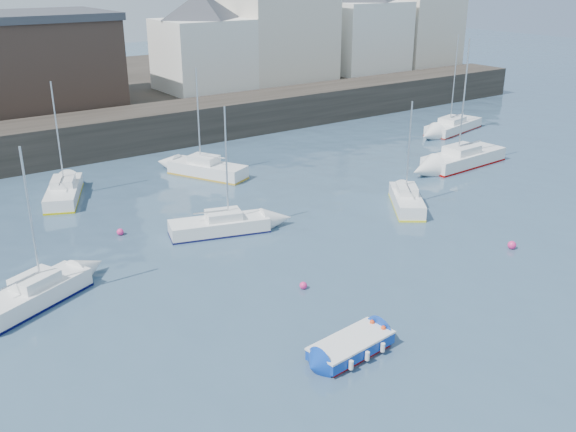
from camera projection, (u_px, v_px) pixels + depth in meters
water at (463, 341)px, 25.34m from camera, size 220.00×220.00×0.00m
quay_wall at (123, 131)px, 51.44m from camera, size 90.00×5.00×3.00m
land_strip at (56, 98)px, 65.18m from camera, size 90.00×32.00×2.80m
bldg_east_a at (278, 20)px, 64.87m from camera, size 13.36×13.36×11.80m
bldg_east_b at (363, 25)px, 70.74m from camera, size 11.88×11.88×9.95m
bldg_east_c at (421, 16)px, 75.40m from camera, size 11.14×11.14×10.95m
bldg_east_d at (203, 40)px, 60.18m from camera, size 11.14×11.14×8.95m
warehouse at (10, 61)px, 52.45m from camera, size 16.40×10.40×7.60m
blue_dinghy at (351, 346)px, 24.34m from camera, size 3.60×2.01×0.66m
sailboat_a at (33, 295)px, 27.87m from camera, size 5.63×3.88×7.04m
sailboat_b at (220, 225)px, 35.50m from camera, size 5.75×3.24×7.06m
sailboat_c at (407, 200)px, 39.23m from camera, size 4.19×4.89×6.47m
sailboat_d at (463, 158)px, 47.63m from camera, size 7.36×2.72×9.24m
sailboat_f at (207, 169)px, 45.17m from camera, size 4.22×5.98×7.49m
sailboat_g at (453, 126)px, 57.52m from camera, size 7.02×3.56×8.50m
sailboat_h at (64, 192)px, 40.75m from camera, size 3.97×5.97×7.36m
buoy_near at (303, 289)px, 29.48m from camera, size 0.36×0.36×0.36m
buoy_mid at (511, 249)px, 33.67m from camera, size 0.44×0.44×0.44m
buoy_far at (121, 235)px, 35.40m from camera, size 0.38×0.38×0.38m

